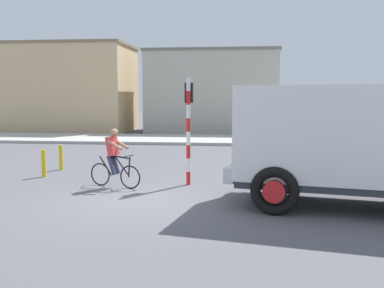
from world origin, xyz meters
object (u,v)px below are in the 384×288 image
Objects in this scene: car_red_near at (379,146)px; bollard_near at (44,163)px; cyclist at (114,158)px; bollard_far at (61,157)px; truck_foreground at (350,138)px; traffic_light_pole at (189,116)px.

car_red_near is 12.02m from bollard_near.
bollard_near is (-2.77, 1.33, -0.41)m from cyclist.
bollard_far is at bearing -170.83° from car_red_near.
truck_foreground reaches higher than bollard_near.
cyclist is 9.92m from car_red_near.
bollard_near is (-4.87, 0.65, -1.62)m from traffic_light_pole.
car_red_near reaches higher than bollard_far.
car_red_near is (2.58, 6.22, -0.85)m from truck_foreground.
cyclist is 1.91× the size of bollard_near.
truck_foreground is 3.37× the size of cyclist.
car_red_near reaches higher than bollard_near.
bollard_far is (-4.87, 2.05, -1.62)m from traffic_light_pole.
car_red_near is 4.56× the size of bollard_far.
bollard_far is at bearing 135.40° from cyclist.
truck_foreground reaches higher than bollard_far.
traffic_light_pole is 0.78× the size of car_red_near.
traffic_light_pole is at bearing -7.63° from bollard_near.
bollard_near is (-11.56, -3.27, -0.37)m from car_red_near.
bollard_far is (-11.56, -1.87, -0.37)m from car_red_near.
traffic_light_pole reaches higher than truck_foreground.
bollard_near is at bearing -164.23° from car_red_near.
car_red_near is 11.72m from bollard_far.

